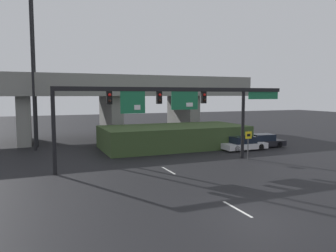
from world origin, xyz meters
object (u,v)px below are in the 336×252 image
speed_limit_sign (248,141)px  parked_sedan_near_right (244,144)px  signal_gantry (174,101)px  highway_light_pole_near (32,54)px  highway_light_pole_far (34,58)px  parked_sedan_mid_right (263,141)px

speed_limit_sign → parked_sedan_near_right: size_ratio=0.55×
signal_gantry → highway_light_pole_near: bearing=132.4°
speed_limit_sign → highway_light_pole_far: highway_light_pole_far is taller
highway_light_pole_near → parked_sedan_mid_right: size_ratio=4.07×
signal_gantry → highway_light_pole_far: (-9.95, 13.24, 4.20)m
speed_limit_sign → parked_sedan_mid_right: 8.03m
signal_gantry → highway_light_pole_far: 17.08m
speed_limit_sign → highway_light_pole_far: (-16.11, 14.40, 7.56)m
signal_gantry → parked_sedan_near_right: size_ratio=4.19×
highway_light_pole_near → highway_light_pole_far: 2.15m
speed_limit_sign → highway_light_pole_near: 21.82m
highway_light_pole_far → parked_sedan_near_right: (18.94, -9.79, -8.57)m
highway_light_pole_far → parked_sedan_near_right: 22.98m
parked_sedan_near_right → signal_gantry: bearing=-160.1°
highway_light_pole_far → highway_light_pole_near: bearing=-94.9°
signal_gantry → speed_limit_sign: 7.12m
signal_gantry → parked_sedan_near_right: bearing=21.0°
highway_light_pole_near → parked_sedan_near_right: 22.39m
highway_light_pole_near → signal_gantry: bearing=-47.6°
speed_limit_sign → highway_light_pole_near: size_ratio=0.14×
parked_sedan_near_right → parked_sedan_mid_right: bearing=13.6°
highway_light_pole_near → parked_sedan_mid_right: 24.79m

